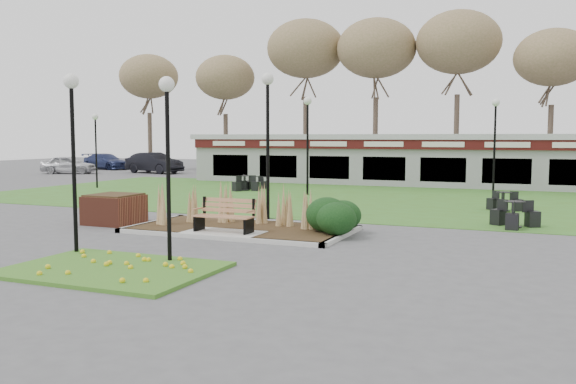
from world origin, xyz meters
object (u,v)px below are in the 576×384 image
at_px(lamp_post_near_left, 167,128).
at_px(lamp_post_mid_right, 308,124).
at_px(park_bench, 225,215).
at_px(lamp_post_far_right, 495,124).
at_px(bistro_set_b, 255,185).
at_px(bistro_set_c, 514,218).
at_px(lamp_post_near_right, 72,124).
at_px(bistro_set_a, 245,186).
at_px(bistro_set_d, 504,205).
at_px(lamp_post_mid_left, 268,113).
at_px(car_silver, 69,165).
at_px(brick_planter, 114,209).
at_px(car_black, 154,163).
at_px(food_pavilion, 390,159).
at_px(car_blue, 106,161).
at_px(lamp_post_far_left, 96,134).

height_order(lamp_post_near_left, lamp_post_mid_right, lamp_post_mid_right).
distance_m(park_bench, lamp_post_far_right, 17.97).
relative_size(bistro_set_b, bistro_set_c, 0.80).
height_order(lamp_post_near_right, bistro_set_c, lamp_post_near_right).
height_order(bistro_set_a, bistro_set_d, bistro_set_a).
xyz_separation_m(lamp_post_mid_left, car_silver, (-24.28, 17.18, -2.87)).
height_order(lamp_post_mid_right, car_silver, lamp_post_mid_right).
xyz_separation_m(brick_planter, car_black, (-14.63, 23.00, 0.30)).
xyz_separation_m(lamp_post_mid_left, bistro_set_c, (7.73, 1.09, -3.26)).
relative_size(lamp_post_near_right, lamp_post_mid_left, 0.86).
height_order(lamp_post_near_left, lamp_post_near_right, lamp_post_near_right).
relative_size(lamp_post_mid_left, car_black, 1.03).
bearing_deg(bistro_set_d, lamp_post_mid_left, -144.03).
bearing_deg(bistro_set_d, food_pavilion, 122.23).
bearing_deg(car_blue, lamp_post_far_right, -94.53).
relative_size(bistro_set_b, car_silver, 0.30).
height_order(food_pavilion, lamp_post_near_left, lamp_post_near_left).
relative_size(lamp_post_near_left, bistro_set_c, 2.71).
bearing_deg(lamp_post_far_right, lamp_post_mid_left, -115.55).
xyz_separation_m(park_bench, lamp_post_far_right, (5.89, 16.75, 2.77)).
bearing_deg(car_silver, bistro_set_a, -133.23).
distance_m(lamp_post_far_right, lamp_post_far_left, 20.62).
bearing_deg(bistro_set_c, food_pavilion, 116.18).
bearing_deg(bistro_set_a, car_silver, 157.06).
height_order(brick_planter, bistro_set_b, brick_planter).
xyz_separation_m(lamp_post_far_left, bistro_set_d, (20.83, -2.44, -2.65)).
height_order(food_pavilion, lamp_post_far_right, lamp_post_far_right).
relative_size(brick_planter, car_blue, 0.33).
xyz_separation_m(park_bench, bistro_set_c, (7.36, 4.75, -0.30)).
relative_size(bistro_set_a, car_black, 0.30).
distance_m(lamp_post_mid_right, car_blue, 28.20).
bearing_deg(car_blue, car_silver, -154.23).
bearing_deg(lamp_post_near_left, lamp_post_near_right, 180.00).
relative_size(park_bench, car_silver, 0.43).
relative_size(lamp_post_near_right, lamp_post_far_left, 1.05).
distance_m(lamp_post_near_right, bistro_set_c, 12.88).
distance_m(lamp_post_near_right, bistro_set_b, 18.52).
relative_size(lamp_post_mid_left, lamp_post_far_left, 1.22).
bearing_deg(lamp_post_near_right, bistro_set_c, 42.52).
distance_m(lamp_post_near_left, bistro_set_a, 18.08).
xyz_separation_m(brick_planter, lamp_post_mid_left, (4.03, 2.91, 3.07)).
xyz_separation_m(lamp_post_far_right, bistro_set_a, (-11.75, -3.86, -3.09)).
xyz_separation_m(food_pavilion, lamp_post_far_right, (5.89, -2.96, 1.89)).
bearing_deg(lamp_post_mid_right, food_pavilion, 74.61).
bearing_deg(car_silver, lamp_post_mid_left, -145.57).
distance_m(lamp_post_far_left, car_blue, 19.67).
relative_size(lamp_post_far_right, bistro_set_a, 3.22).
relative_size(lamp_post_far_left, car_black, 0.84).
distance_m(lamp_post_mid_left, bistro_set_c, 8.46).
height_order(park_bench, bistro_set_a, park_bench).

